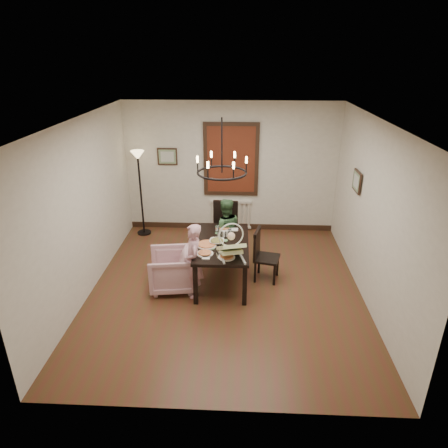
# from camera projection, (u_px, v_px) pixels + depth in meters

# --- Properties ---
(room_shell) EXTENTS (4.51, 5.00, 2.81)m
(room_shell) POSITION_uv_depth(u_px,v_px,m) (227.00, 204.00, 6.54)
(room_shell) COLOR #4D331A
(room_shell) RESTS_ON ground
(dining_table) EXTENTS (0.90, 1.59, 0.74)m
(dining_table) POSITION_uv_depth(u_px,v_px,m) (222.00, 246.00, 6.77)
(dining_table) COLOR black
(dining_table) RESTS_ON room_shell
(chair_far) EXTENTS (0.52, 0.52, 1.08)m
(chair_far) POSITION_uv_depth(u_px,v_px,m) (224.00, 231.00, 7.64)
(chair_far) COLOR black
(chair_far) RESTS_ON room_shell
(chair_right) EXTENTS (0.49, 0.49, 0.93)m
(chair_right) POSITION_uv_depth(u_px,v_px,m) (267.00, 255.00, 6.88)
(chair_right) COLOR black
(chair_right) RESTS_ON room_shell
(armchair) EXTENTS (0.84, 0.82, 0.67)m
(armchair) POSITION_uv_depth(u_px,v_px,m) (172.00, 270.00, 6.67)
(armchair) COLOR #D4A2B1
(armchair) RESTS_ON room_shell
(elderly_woman) EXTENTS (0.33, 0.42, 1.04)m
(elderly_woman) POSITION_uv_depth(u_px,v_px,m) (194.00, 267.00, 6.41)
(elderly_woman) COLOR #C68C99
(elderly_woman) RESTS_ON room_shell
(seated_man) EXTENTS (0.57, 0.48, 1.04)m
(seated_man) POSITION_uv_depth(u_px,v_px,m) (225.00, 236.00, 7.46)
(seated_man) COLOR #375B36
(seated_man) RESTS_ON room_shell
(baby_bouncer) EXTENTS (0.56, 0.67, 0.38)m
(baby_bouncer) POSITION_uv_depth(u_px,v_px,m) (231.00, 246.00, 6.18)
(baby_bouncer) COLOR beige
(baby_bouncer) RESTS_ON dining_table
(salad_bowl) EXTENTS (0.30, 0.30, 0.07)m
(salad_bowl) POSITION_uv_depth(u_px,v_px,m) (217.00, 241.00, 6.67)
(salad_bowl) COLOR white
(salad_bowl) RESTS_ON dining_table
(pizza_platter) EXTENTS (0.34, 0.34, 0.04)m
(pizza_platter) POSITION_uv_depth(u_px,v_px,m) (207.00, 245.00, 6.60)
(pizza_platter) COLOR tan
(pizza_platter) RESTS_ON dining_table
(drinking_glass) EXTENTS (0.07, 0.07, 0.14)m
(drinking_glass) POSITION_uv_depth(u_px,v_px,m) (219.00, 237.00, 6.75)
(drinking_glass) COLOR silver
(drinking_glass) RESTS_ON dining_table
(window_blinds) EXTENTS (1.00, 0.03, 1.40)m
(window_blinds) POSITION_uv_depth(u_px,v_px,m) (231.00, 160.00, 8.38)
(window_blinds) COLOR maroon
(window_blinds) RESTS_ON room_shell
(radiator) EXTENTS (0.92, 0.12, 0.62)m
(radiator) POSITION_uv_depth(u_px,v_px,m) (231.00, 214.00, 8.90)
(radiator) COLOR silver
(radiator) RESTS_ON room_shell
(picture_back) EXTENTS (0.42, 0.03, 0.36)m
(picture_back) POSITION_uv_depth(u_px,v_px,m) (167.00, 157.00, 8.43)
(picture_back) COLOR black
(picture_back) RESTS_ON room_shell
(picture_right) EXTENTS (0.03, 0.42, 0.36)m
(picture_right) POSITION_uv_depth(u_px,v_px,m) (357.00, 181.00, 6.83)
(picture_right) COLOR black
(picture_right) RESTS_ON room_shell
(floor_lamp) EXTENTS (0.30, 0.30, 1.80)m
(floor_lamp) POSITION_uv_depth(u_px,v_px,m) (141.00, 195.00, 8.46)
(floor_lamp) COLOR black
(floor_lamp) RESTS_ON room_shell
(chandelier) EXTENTS (0.80, 0.80, 0.04)m
(chandelier) POSITION_uv_depth(u_px,v_px,m) (222.00, 173.00, 6.25)
(chandelier) COLOR black
(chandelier) RESTS_ON room_shell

